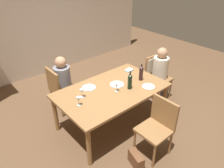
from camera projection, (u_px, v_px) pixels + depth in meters
The scene contains 18 objects.
ground_plane at pixel (112, 122), 3.96m from camera, with size 10.00×10.00×0.00m, color brown.
rear_room_partition at pixel (37, 21), 5.08m from camera, with size 6.40×0.12×2.70m, color beige.
dining_table at pixel (112, 93), 3.62m from camera, with size 1.85×1.12×0.73m.
chair_right_end at pixel (155, 71), 4.47m from camera, with size 0.44×0.46×0.92m.
chair_far_left at pixel (60, 87), 4.02m from camera, with size 0.44×0.44×0.92m.
chair_near at pixel (158, 124), 3.12m from camera, with size 0.44×0.44×0.92m.
person_woman_host at pixel (161, 71), 4.34m from camera, with size 0.31×0.36×1.15m.
person_man_bearded at pixel (64, 80), 4.02m from camera, with size 0.35×0.31×1.13m.
wine_bottle_tall_green at pixel (130, 81), 3.53m from camera, with size 0.07×0.07×0.33m.
wine_bottle_dark_red at pixel (141, 73), 3.79m from camera, with size 0.07×0.07×0.32m.
wine_glass_near_left at pixel (78, 99), 3.14m from camera, with size 0.07×0.07×0.15m.
wine_glass_centre at pixel (82, 92), 3.32m from camera, with size 0.07×0.07×0.15m.
wine_glass_near_right at pixel (117, 86), 3.47m from camera, with size 0.07×0.07×0.15m.
dinner_plate_host at pixel (149, 87), 3.65m from camera, with size 0.22×0.22×0.01m, color silver.
dinner_plate_guest_left at pixel (117, 84), 3.71m from camera, with size 0.25×0.25×0.01m, color silver.
dinner_plate_guest_right at pixel (89, 88), 3.62m from camera, with size 0.24×0.24×0.01m, color white.
folded_napkin at pixel (129, 70), 4.16m from camera, with size 0.16×0.12×0.03m, color #ADC6D6.
handbag at pixel (136, 159), 3.09m from camera, with size 0.28×0.12×0.22m, color brown.
Camera 1 is at (-1.99, -2.31, 2.63)m, focal length 34.04 mm.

